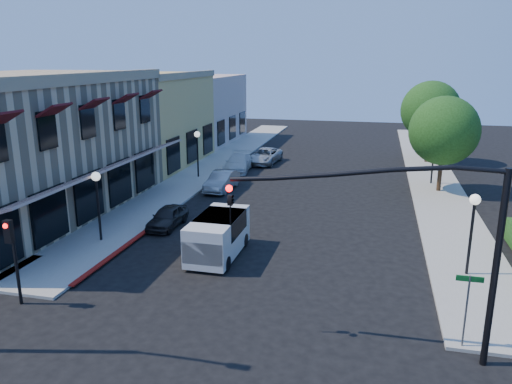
% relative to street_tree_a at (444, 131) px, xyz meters
% --- Properties ---
extents(ground, '(120.00, 120.00, 0.00)m').
position_rel_street_tree_a_xyz_m(ground, '(-8.80, -22.00, -4.19)').
color(ground, black).
rests_on(ground, ground).
extents(sidewalk_left, '(3.50, 50.00, 0.12)m').
position_rel_street_tree_a_xyz_m(sidewalk_left, '(-17.55, 5.00, -4.13)').
color(sidewalk_left, gray).
rests_on(sidewalk_left, ground).
extents(sidewalk_right, '(3.50, 50.00, 0.12)m').
position_rel_street_tree_a_xyz_m(sidewalk_right, '(-0.05, 5.00, -4.13)').
color(sidewalk_right, gray).
rests_on(sidewalk_right, ground).
extents(curb_red_strip, '(0.25, 10.00, 0.06)m').
position_rel_street_tree_a_xyz_m(curb_red_strip, '(-15.70, -14.00, -4.19)').
color(curb_red_strip, maroon).
rests_on(curb_red_strip, ground).
extents(corner_brick_building, '(11.77, 18.20, 8.10)m').
position_rel_street_tree_a_xyz_m(corner_brick_building, '(-24.25, -11.00, -0.19)').
color(corner_brick_building, '#C7AE86').
rests_on(corner_brick_building, ground).
extents(yellow_stucco_building, '(10.00, 12.00, 7.60)m').
position_rel_street_tree_a_xyz_m(yellow_stucco_building, '(-24.30, 4.00, -0.39)').
color(yellow_stucco_building, tan).
rests_on(yellow_stucco_building, ground).
extents(pink_stucco_building, '(10.00, 12.00, 7.00)m').
position_rel_street_tree_a_xyz_m(pink_stucco_building, '(-24.30, 16.00, -0.69)').
color(pink_stucco_building, beige).
rests_on(pink_stucco_building, ground).
extents(street_tree_a, '(4.56, 4.56, 6.48)m').
position_rel_street_tree_a_xyz_m(street_tree_a, '(0.00, 0.00, 0.00)').
color(street_tree_a, black).
rests_on(street_tree_a, ground).
extents(street_tree_b, '(4.94, 4.94, 7.02)m').
position_rel_street_tree_a_xyz_m(street_tree_b, '(0.00, 10.00, 0.35)').
color(street_tree_b, black).
rests_on(street_tree_b, ground).
extents(signal_mast_arm, '(8.01, 0.39, 6.00)m').
position_rel_street_tree_a_xyz_m(signal_mast_arm, '(-2.94, -20.50, -0.11)').
color(signal_mast_arm, black).
rests_on(signal_mast_arm, ground).
extents(secondary_signal, '(0.28, 0.42, 3.32)m').
position_rel_street_tree_a_xyz_m(secondary_signal, '(-16.80, -20.59, -1.88)').
color(secondary_signal, black).
rests_on(secondary_signal, ground).
extents(street_name_sign, '(0.80, 0.06, 2.50)m').
position_rel_street_tree_a_xyz_m(street_name_sign, '(-1.30, -19.80, -2.50)').
color(street_name_sign, '#595B5E').
rests_on(street_name_sign, ground).
extents(lamppost_left_near, '(0.44, 0.44, 3.57)m').
position_rel_street_tree_a_xyz_m(lamppost_left_near, '(-17.30, -14.00, -1.46)').
color(lamppost_left_near, black).
rests_on(lamppost_left_near, ground).
extents(lamppost_left_far, '(0.44, 0.44, 3.57)m').
position_rel_street_tree_a_xyz_m(lamppost_left_far, '(-17.30, 0.00, -1.46)').
color(lamppost_left_far, black).
rests_on(lamppost_left_far, ground).
extents(lamppost_right_near, '(0.44, 0.44, 3.57)m').
position_rel_street_tree_a_xyz_m(lamppost_right_near, '(-0.30, -14.00, -1.46)').
color(lamppost_right_near, black).
rests_on(lamppost_right_near, ground).
extents(lamppost_right_far, '(0.44, 0.44, 3.57)m').
position_rel_street_tree_a_xyz_m(lamppost_right_far, '(-0.30, 2.00, -1.46)').
color(lamppost_right_far, black).
rests_on(lamppost_right_far, ground).
extents(white_van, '(1.93, 4.31, 1.90)m').
position_rel_street_tree_a_xyz_m(white_van, '(-11.08, -14.39, -3.09)').
color(white_van, silver).
rests_on(white_van, ground).
extents(parked_car_a, '(1.40, 3.36, 1.14)m').
position_rel_street_tree_a_xyz_m(parked_car_a, '(-15.00, -11.09, -3.63)').
color(parked_car_a, black).
rests_on(parked_car_a, ground).
extents(parked_car_b, '(1.58, 4.05, 1.32)m').
position_rel_street_tree_a_xyz_m(parked_car_b, '(-14.47, -3.00, -3.54)').
color(parked_car_b, '#999C9E').
rests_on(parked_car_b, ground).
extents(parked_car_c, '(2.34, 4.79, 1.34)m').
position_rel_street_tree_a_xyz_m(parked_car_c, '(-15.00, 3.00, -3.52)').
color(parked_car_c, silver).
rests_on(parked_car_c, ground).
extents(parked_car_d, '(2.56, 4.84, 1.30)m').
position_rel_street_tree_a_xyz_m(parked_car_d, '(-13.60, 6.53, -3.55)').
color(parked_car_d, '#A7A9AC').
rests_on(parked_car_d, ground).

